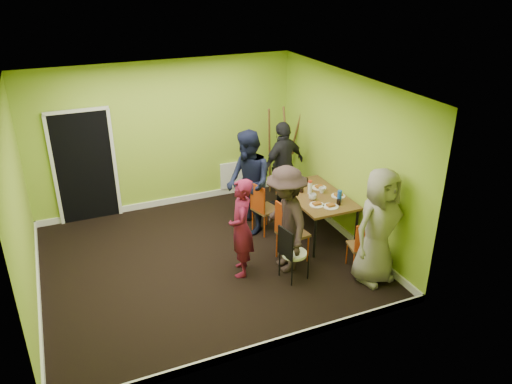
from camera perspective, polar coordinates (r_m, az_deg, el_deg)
ground at (r=8.13m, az=-5.78°, el=-7.74°), size 5.00×5.00×0.00m
room_walls at (r=7.68m, az=-6.36°, el=-1.39°), size 5.04×4.54×2.82m
dining_table at (r=8.58m, az=6.87°, el=-0.63°), size 0.90×1.50×0.75m
chair_left_far at (r=8.62m, az=0.72°, el=-1.57°), size 0.48×0.48×0.93m
chair_left_near at (r=7.80m, az=3.73°, el=-4.28°), size 0.47×0.47×1.01m
chair_back_end at (r=9.34m, az=3.19°, el=1.44°), size 0.50×0.54×0.92m
chair_front_end at (r=7.76m, az=12.09°, el=-5.81°), size 0.42×0.42×0.85m
chair_bentwood at (r=7.42m, az=4.03°, el=-6.72°), size 0.41×0.39×0.88m
easel at (r=9.86m, az=3.07°, el=4.52°), size 0.76×0.71×1.90m
plate_near_left at (r=8.72m, az=3.90°, el=0.36°), size 0.27×0.27×0.01m
plate_near_right at (r=8.19m, az=6.97°, el=-1.48°), size 0.24×0.24×0.01m
plate_far_back at (r=8.99m, az=5.12°, el=1.10°), size 0.22×0.22×0.01m
plate_far_front at (r=8.16m, az=8.54°, el=-1.65°), size 0.25×0.25×0.01m
plate_wall_back at (r=8.81m, az=7.21°, el=0.51°), size 0.26×0.26×0.01m
plate_wall_front at (r=8.55m, az=9.39°, el=-0.43°), size 0.24×0.24×0.01m
thermos at (r=8.54m, az=6.18°, el=0.46°), size 0.07×0.07×0.21m
blue_bottle at (r=8.31m, az=9.52°, el=-0.48°), size 0.07×0.07×0.20m
orange_bottle at (r=8.63m, az=6.11°, el=0.26°), size 0.03×0.03×0.08m
glass_mid at (r=8.60m, az=5.24°, el=0.23°), size 0.07×0.07×0.08m
glass_back at (r=8.97m, az=5.80°, el=1.32°), size 0.06×0.06×0.10m
glass_front at (r=8.23m, az=9.41°, el=-1.16°), size 0.07×0.07×0.09m
cup_a at (r=8.35m, az=6.49°, el=-0.55°), size 0.13×0.13×0.10m
cup_b at (r=8.61m, az=7.54°, el=0.20°), size 0.11×0.11×0.10m
person_standing at (r=7.41m, az=-1.69°, el=-4.12°), size 0.54×0.66×1.55m
person_left_far at (r=8.55m, az=-0.87°, el=1.06°), size 0.70×0.90×1.83m
person_left_near at (r=7.50m, az=3.44°, el=-3.16°), size 0.70×1.13×1.69m
person_back_end at (r=9.43m, az=3.14°, el=3.02°), size 1.09×0.73×1.72m
person_front_end at (r=7.41m, az=13.83°, el=-3.86°), size 0.96×0.72×1.79m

